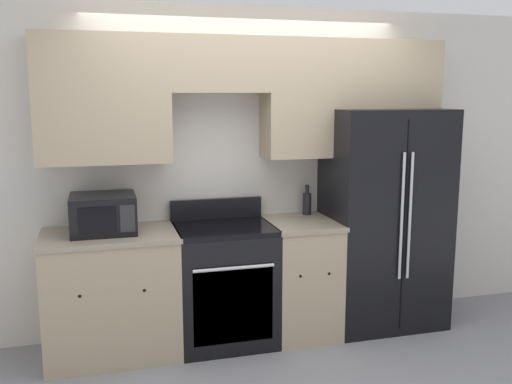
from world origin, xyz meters
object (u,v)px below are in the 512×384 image
Objects in this scene: refrigerator at (382,218)px; microwave at (103,214)px; oven_range at (224,283)px; bottle at (307,203)px.

refrigerator reaches higher than microwave.
refrigerator is at bearing 0.02° from microwave.
oven_range is at bearing -178.37° from refrigerator.
refrigerator is at bearing -17.10° from bottle.
bottle is (0.76, 0.22, 0.56)m from oven_range.
microwave is (-0.88, 0.04, 0.60)m from oven_range.
oven_range is at bearing -163.55° from bottle.
microwave reaches higher than bottle.
oven_range is 2.36× the size of microwave.
oven_range is 0.60× the size of refrigerator.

